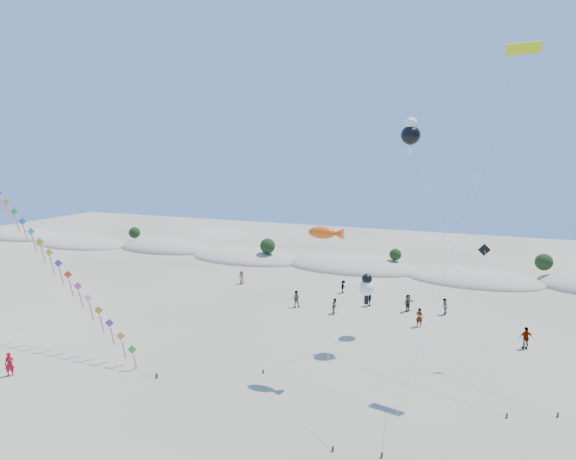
{
  "coord_description": "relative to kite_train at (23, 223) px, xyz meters",
  "views": [
    {
      "loc": [
        15.91,
        -18.97,
        16.05
      ],
      "look_at": [
        2.84,
        14.0,
        10.21
      ],
      "focal_mm": 30.0,
      "sensor_mm": 36.0,
      "label": 1
    }
  ],
  "objects": [
    {
      "name": "dark_kite",
      "position": [
        38.51,
        6.11,
        -3.47
      ],
      "size": [
        5.17,
        6.71,
        9.29
      ],
      "color": "#3F2D1E",
      "rests_on": "ground"
    },
    {
      "name": "fish_kite",
      "position": [
        26.89,
        1.6,
        0.56
      ],
      "size": [
        4.5,
        9.04,
        10.89
      ],
      "color": "#3F2D1E",
      "rests_on": "ground"
    },
    {
      "name": "kite_train",
      "position": [
        0.0,
        0.0,
        0.0
      ],
      "size": [
        30.34,
        6.61,
        19.46
      ],
      "color": "#3F2D1E",
      "rests_on": "ground"
    },
    {
      "name": "cartoon_kite_low",
      "position": [
        28.0,
        10.24,
        -5.4
      ],
      "size": [
        6.01,
        10.88,
        5.56
      ],
      "color": "#3F2D1E",
      "rests_on": "ground"
    },
    {
      "name": "flyer_foreground",
      "position": [
        5.89,
        -6.97,
        -8.96
      ],
      "size": [
        0.77,
        0.72,
        1.76
      ],
      "primitive_type": "imported",
      "rotation": [
        0.0,
        0.0,
        0.64
      ],
      "color": "#A80D1C",
      "rests_on": "ground"
    },
    {
      "name": "dune_ridge",
      "position": [
        21.69,
        34.26,
        -9.73
      ],
      "size": [
        145.3,
        11.49,
        5.57
      ],
      "color": "tan",
      "rests_on": "ground"
    },
    {
      "name": "ground",
      "position": [
        20.64,
        -10.88,
        -9.84
      ],
      "size": [
        160.0,
        160.0,
        0.0
      ],
      "primitive_type": "plane",
      "color": "gray",
      "rests_on": "ground"
    },
    {
      "name": "cartoon_kite_high",
      "position": [
        31.2,
        10.55,
        7.61
      ],
      "size": [
        8.85,
        11.23,
        18.74
      ],
      "color": "#3F2D1E",
      "rests_on": "ground"
    },
    {
      "name": "beachgoers",
      "position": [
        29.78,
        16.45,
        -8.99
      ],
      "size": [
        36.26,
        10.63,
        1.85
      ],
      "color": "slate",
      "rests_on": "ground"
    },
    {
      "name": "parafoil_kite",
      "position": [
        38.56,
        6.0,
        12.21
      ],
      "size": [
        7.22,
        13.32,
        23.04
      ],
      "color": "#3F2D1E",
      "rests_on": "ground"
    }
  ]
}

